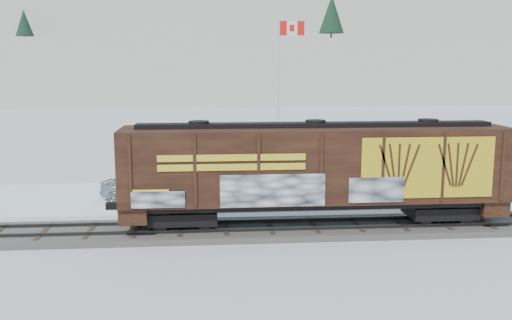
{
  "coord_description": "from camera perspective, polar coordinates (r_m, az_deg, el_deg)",
  "views": [
    {
      "loc": [
        -2.71,
        -24.85,
        7.55
      ],
      "look_at": [
        -0.38,
        3.0,
        2.83
      ],
      "focal_mm": 40.0,
      "sensor_mm": 36.0,
      "label": 1
    }
  ],
  "objects": [
    {
      "name": "hillside",
      "position": [
        164.81,
        -3.94,
        11.94
      ],
      "size": [
        360.0,
        110.0,
        93.0
      ],
      "color": "white",
      "rests_on": "ground"
    },
    {
      "name": "car_silver",
      "position": [
        32.26,
        -11.59,
        -2.75
      ],
      "size": [
        4.65,
        3.27,
        1.47
      ],
      "primitive_type": "imported",
      "rotation": [
        0.0,
        0.0,
        1.17
      ],
      "color": "#A4A7AB",
      "rests_on": "parking_strip"
    },
    {
      "name": "hopper_railcar",
      "position": [
        25.7,
        5.89,
        -0.75
      ],
      "size": [
        17.15,
        3.06,
        4.56
      ],
      "color": "black",
      "rests_on": "rail_track"
    },
    {
      "name": "flagpole",
      "position": [
        41.28,
        2.37,
        4.53
      ],
      "size": [
        2.3,
        0.9,
        10.74
      ],
      "color": "silver",
      "rests_on": "ground"
    },
    {
      "name": "ground",
      "position": [
        26.11,
        1.4,
        -7.22
      ],
      "size": [
        500.0,
        500.0,
        0.0
      ],
      "primitive_type": "plane",
      "color": "white",
      "rests_on": "ground"
    },
    {
      "name": "parking_strip",
      "position": [
        33.33,
        0.01,
        -3.48
      ],
      "size": [
        40.0,
        8.0,
        0.03
      ],
      "primitive_type": "cube",
      "color": "white",
      "rests_on": "ground"
    },
    {
      "name": "car_white",
      "position": [
        31.39,
        -7.58,
        -2.77
      ],
      "size": [
        5.44,
        3.15,
        1.7
      ],
      "primitive_type": "imported",
      "rotation": [
        0.0,
        0.0,
        1.85
      ],
      "color": "silver",
      "rests_on": "parking_strip"
    },
    {
      "name": "car_dark",
      "position": [
        34.12,
        14.96,
        -2.39
      ],
      "size": [
        4.43,
        1.93,
        1.27
      ],
      "primitive_type": "imported",
      "rotation": [
        0.0,
        0.0,
        1.53
      ],
      "color": "black",
      "rests_on": "parking_strip"
    },
    {
      "name": "rail_track",
      "position": [
        26.07,
        1.4,
        -6.91
      ],
      "size": [
        50.0,
        3.4,
        0.43
      ],
      "color": "#59544C",
      "rests_on": "ground"
    }
  ]
}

